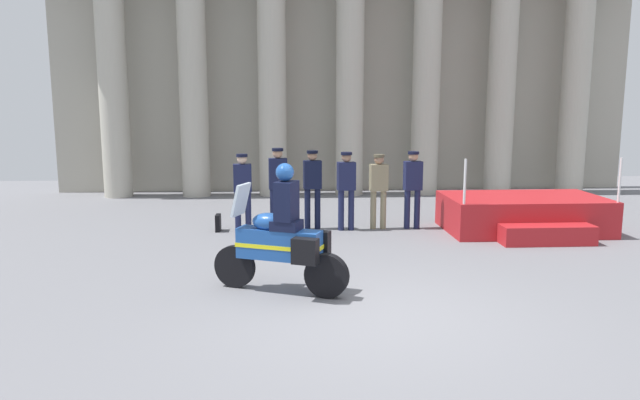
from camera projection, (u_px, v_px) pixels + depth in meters
ground_plane at (379, 315)px, 7.74m from camera, size 28.00×28.00×0.00m
colonnade_backdrop at (348, 60)px, 17.72m from camera, size 17.70×1.67×7.90m
reviewing_stand at (524, 215)px, 12.66m from camera, size 3.31×2.44×1.65m
officer_in_row_0 at (243, 186)px, 12.59m from camera, size 0.40×0.26×1.66m
officer_in_row_1 at (278, 182)px, 12.60m from camera, size 0.40×0.26×1.79m
officer_in_row_2 at (312, 183)px, 12.83m from camera, size 0.40×0.26×1.72m
officer_in_row_3 at (346, 184)px, 12.70m from camera, size 0.40×0.26×1.70m
officer_in_row_4 at (379, 185)px, 12.84m from camera, size 0.40×0.26×1.63m
officer_in_row_5 at (413, 183)px, 12.87m from camera, size 0.40×0.26×1.70m
motorcycle_with_rider at (284, 240)px, 8.51m from camera, size 1.97×1.04×1.90m
briefcase_on_ground at (218, 223)px, 12.74m from camera, size 0.10×0.32×0.36m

